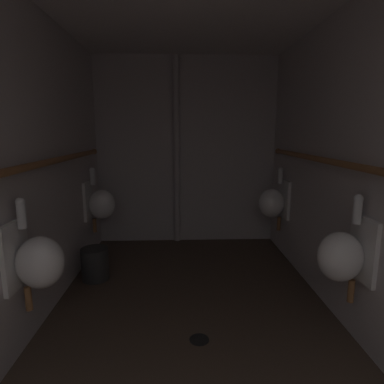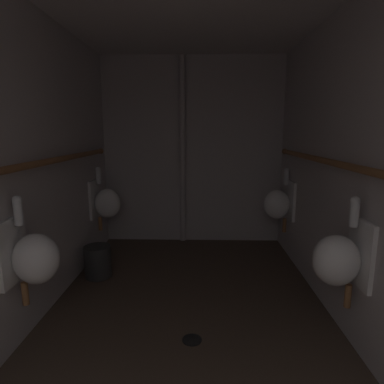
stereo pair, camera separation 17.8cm
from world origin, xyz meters
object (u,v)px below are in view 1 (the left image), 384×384
(urinal_left_far, at_px, (100,203))
(urinal_right_mid, at_px, (343,255))
(waste_bin, at_px, (95,264))
(urinal_right_far, at_px, (273,202))
(urinal_left_mid, at_px, (37,261))
(standpipe_back_wall, at_px, (176,152))
(floor_drain, at_px, (199,339))

(urinal_left_far, relative_size, urinal_right_mid, 1.00)
(urinal_right_mid, xyz_separation_m, waste_bin, (-1.94, 1.05, -0.48))
(urinal_right_mid, distance_m, waste_bin, 2.26)
(urinal_right_mid, xyz_separation_m, urinal_right_far, (0.00, 1.63, 0.00))
(urinal_right_far, bearing_deg, waste_bin, -163.28)
(waste_bin, bearing_deg, urinal_right_mid, -28.31)
(urinal_left_mid, relative_size, urinal_right_mid, 1.00)
(urinal_left_far, bearing_deg, waste_bin, -83.50)
(urinal_left_far, bearing_deg, urinal_right_mid, -39.23)
(urinal_right_mid, relative_size, standpipe_back_wall, 0.32)
(floor_drain, bearing_deg, standpipe_back_wall, 94.73)
(urinal_left_far, distance_m, urinal_right_mid, 2.59)
(floor_drain, height_order, waste_bin, waste_bin)
(urinal_left_mid, xyz_separation_m, urinal_right_far, (2.01, 1.65, 0.00))
(waste_bin, bearing_deg, urinal_right_far, 16.72)
(urinal_left_mid, bearing_deg, urinal_right_mid, 0.58)
(urinal_right_mid, relative_size, waste_bin, 2.36)
(floor_drain, bearing_deg, urinal_left_far, 123.33)
(urinal_left_mid, bearing_deg, waste_bin, 86.36)
(urinal_right_mid, distance_m, urinal_right_far, 1.63)
(urinal_right_mid, height_order, standpipe_back_wall, standpipe_back_wall)
(standpipe_back_wall, relative_size, floor_drain, 16.70)
(urinal_left_mid, distance_m, standpipe_back_wall, 2.36)
(standpipe_back_wall, distance_m, floor_drain, 2.38)
(urinal_left_mid, distance_m, urinal_left_far, 1.66)
(urinal_left_mid, distance_m, floor_drain, 1.23)
(urinal_left_mid, relative_size, standpipe_back_wall, 0.32)
(urinal_right_mid, xyz_separation_m, standpipe_back_wall, (-1.13, 2.10, 0.55))
(urinal_right_mid, height_order, urinal_right_far, same)
(urinal_left_far, distance_m, waste_bin, 0.77)
(urinal_left_far, bearing_deg, standpipe_back_wall, 27.86)
(urinal_left_mid, distance_m, urinal_right_mid, 2.01)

